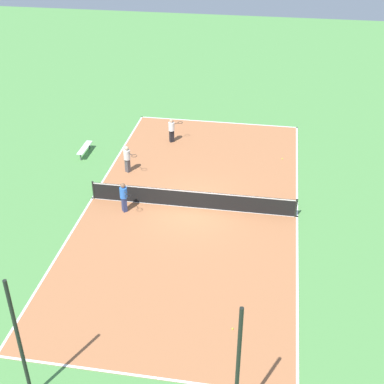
# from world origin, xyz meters

# --- Properties ---
(ground_plane) EXTENTS (80.00, 80.00, 0.00)m
(ground_plane) POSITION_xyz_m (0.00, 0.00, 0.00)
(ground_plane) COLOR #518E47
(court_surface) EXTENTS (10.41, 20.94, 0.02)m
(court_surface) POSITION_xyz_m (0.00, 0.00, 0.01)
(court_surface) COLOR #AD6B42
(court_surface) RESTS_ON ground_plane
(tennis_net) EXTENTS (10.21, 0.10, 0.98)m
(tennis_net) POSITION_xyz_m (0.00, 0.00, 0.52)
(tennis_net) COLOR black
(tennis_net) RESTS_ON court_surface
(bench) EXTENTS (0.36, 1.80, 0.45)m
(bench) POSITION_xyz_m (7.14, -4.63, 0.39)
(bench) COLOR silver
(bench) RESTS_ON ground_plane
(player_far_white) EXTENTS (0.96, 0.78, 1.56)m
(player_far_white) POSITION_xyz_m (4.08, -2.96, 0.91)
(player_far_white) COLOR #4C4C51
(player_far_white) RESTS_ON court_surface
(player_near_white) EXTENTS (0.94, 0.83, 1.51)m
(player_near_white) POSITION_xyz_m (2.42, -7.06, 0.88)
(player_near_white) COLOR black
(player_near_white) RESTS_ON court_surface
(player_near_blue) EXTENTS (0.83, 0.94, 1.57)m
(player_near_blue) POSITION_xyz_m (3.20, 0.89, 0.91)
(player_near_blue) COLOR navy
(player_near_blue) RESTS_ON court_surface
(tennis_ball_midcourt) EXTENTS (0.07, 0.07, 0.07)m
(tennis_ball_midcourt) POSITION_xyz_m (-4.31, -5.84, 0.06)
(tennis_ball_midcourt) COLOR #CCE033
(tennis_ball_midcourt) RESTS_ON court_surface
(tennis_ball_right_alley) EXTENTS (0.07, 0.07, 0.07)m
(tennis_ball_right_alley) POSITION_xyz_m (-2.81, 7.84, 0.06)
(tennis_ball_right_alley) COLOR #CCE033
(tennis_ball_right_alley) RESTS_ON court_surface
(fence_post_back_left) EXTENTS (0.12, 0.12, 4.85)m
(fence_post_back_left) POSITION_xyz_m (-3.25, 11.75, 2.42)
(fence_post_back_left) COLOR black
(fence_post_back_left) RESTS_ON ground_plane
(fence_post_back_right) EXTENTS (0.12, 0.12, 4.85)m
(fence_post_back_right) POSITION_xyz_m (3.25, 11.75, 2.42)
(fence_post_back_right) COLOR black
(fence_post_back_right) RESTS_ON ground_plane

